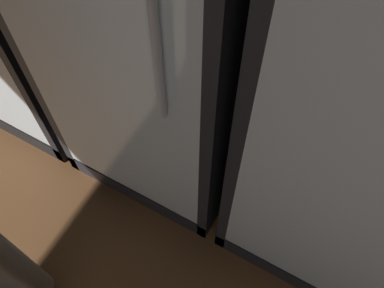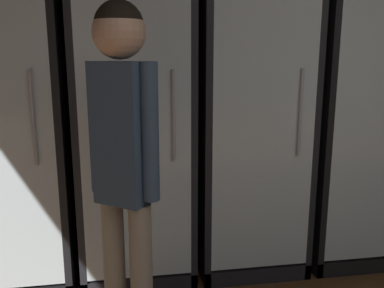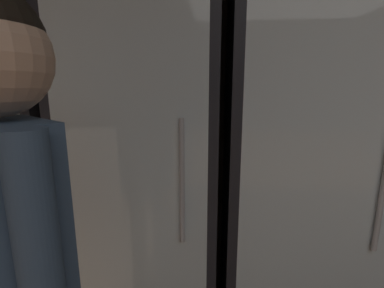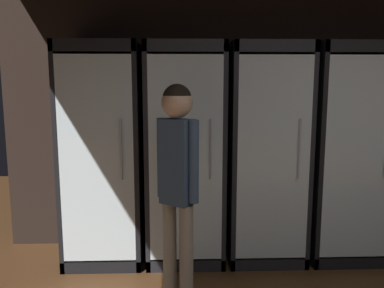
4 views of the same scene
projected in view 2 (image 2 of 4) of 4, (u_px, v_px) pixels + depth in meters
wall_back at (301, 57)px, 3.02m from camera, size 6.00×0.06×2.80m
cooler_far_left at (12, 130)px, 2.48m from camera, size 0.69×0.67×1.97m
cooler_left at (134, 126)px, 2.60m from camera, size 0.69×0.67×1.97m
cooler_center at (246, 123)px, 2.72m from camera, size 0.69×0.67×1.97m
cooler_right at (349, 121)px, 2.83m from camera, size 0.69×0.67×1.97m
shopper_near at (123, 147)px, 1.71m from camera, size 0.29×0.25×1.62m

